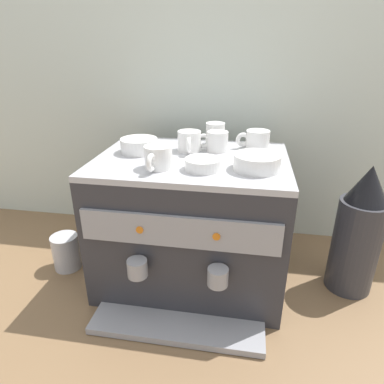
{
  "coord_description": "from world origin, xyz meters",
  "views": [
    {
      "loc": [
        0.16,
        -0.97,
        0.75
      ],
      "look_at": [
        0.0,
        0.0,
        0.32
      ],
      "focal_mm": 31.4,
      "sensor_mm": 36.0,
      "label": 1
    }
  ],
  "objects_px": {
    "espresso_machine": "(192,221)",
    "ceramic_cup_4": "(215,134)",
    "ceramic_cup_2": "(216,141)",
    "ceramic_bowl_1": "(139,146)",
    "ceramic_bowl_2": "(257,163)",
    "milk_pitcher": "(66,252)",
    "ceramic_cup_3": "(189,141)",
    "ceramic_cup_1": "(158,158)",
    "ceramic_cup_0": "(256,140)",
    "ceramic_bowl_0": "(203,164)",
    "coffee_grinder": "(358,234)"
  },
  "relations": [
    {
      "from": "ceramic_cup_1",
      "to": "ceramic_bowl_0",
      "type": "relative_size",
      "value": 1.15
    },
    {
      "from": "ceramic_cup_1",
      "to": "milk_pitcher",
      "type": "height_order",
      "value": "ceramic_cup_1"
    },
    {
      "from": "ceramic_bowl_2",
      "to": "milk_pitcher",
      "type": "distance_m",
      "value": 0.76
    },
    {
      "from": "ceramic_cup_1",
      "to": "ceramic_bowl_1",
      "type": "xyz_separation_m",
      "value": [
        -0.1,
        0.14,
        -0.01
      ]
    },
    {
      "from": "ceramic_cup_0",
      "to": "ceramic_cup_1",
      "type": "relative_size",
      "value": 0.98
    },
    {
      "from": "espresso_machine",
      "to": "milk_pitcher",
      "type": "xyz_separation_m",
      "value": [
        -0.45,
        -0.03,
        -0.15
      ]
    },
    {
      "from": "ceramic_bowl_2",
      "to": "milk_pitcher",
      "type": "bearing_deg",
      "value": 176.57
    },
    {
      "from": "coffee_grinder",
      "to": "milk_pitcher",
      "type": "xyz_separation_m",
      "value": [
        -0.98,
        -0.06,
        -0.14
      ]
    },
    {
      "from": "ceramic_cup_1",
      "to": "milk_pitcher",
      "type": "distance_m",
      "value": 0.55
    },
    {
      "from": "ceramic_cup_4",
      "to": "ceramic_bowl_1",
      "type": "height_order",
      "value": "ceramic_cup_4"
    },
    {
      "from": "espresso_machine",
      "to": "ceramic_cup_3",
      "type": "relative_size",
      "value": 5.28
    },
    {
      "from": "coffee_grinder",
      "to": "ceramic_cup_3",
      "type": "bearing_deg",
      "value": 175.34
    },
    {
      "from": "espresso_machine",
      "to": "ceramic_bowl_0",
      "type": "distance_m",
      "value": 0.26
    },
    {
      "from": "ceramic_cup_2",
      "to": "ceramic_bowl_0",
      "type": "distance_m",
      "value": 0.18
    },
    {
      "from": "coffee_grinder",
      "to": "ceramic_bowl_1",
      "type": "bearing_deg",
      "value": 179.74
    },
    {
      "from": "ceramic_cup_0",
      "to": "milk_pitcher",
      "type": "height_order",
      "value": "ceramic_cup_0"
    },
    {
      "from": "ceramic_cup_1",
      "to": "ceramic_bowl_0",
      "type": "height_order",
      "value": "ceramic_cup_1"
    },
    {
      "from": "ceramic_cup_0",
      "to": "coffee_grinder",
      "type": "height_order",
      "value": "ceramic_cup_0"
    },
    {
      "from": "ceramic_cup_3",
      "to": "espresso_machine",
      "type": "bearing_deg",
      "value": -74.14
    },
    {
      "from": "ceramic_bowl_1",
      "to": "milk_pitcher",
      "type": "relative_size",
      "value": 0.91
    },
    {
      "from": "ceramic_cup_0",
      "to": "ceramic_bowl_2",
      "type": "distance_m",
      "value": 0.21
    },
    {
      "from": "ceramic_bowl_0",
      "to": "coffee_grinder",
      "type": "height_order",
      "value": "ceramic_bowl_0"
    },
    {
      "from": "ceramic_bowl_0",
      "to": "ceramic_cup_1",
      "type": "bearing_deg",
      "value": -174.6
    },
    {
      "from": "espresso_machine",
      "to": "ceramic_cup_4",
      "type": "relative_size",
      "value": 5.63
    },
    {
      "from": "espresso_machine",
      "to": "ceramic_cup_0",
      "type": "xyz_separation_m",
      "value": [
        0.19,
        0.14,
        0.25
      ]
    },
    {
      "from": "ceramic_bowl_1",
      "to": "espresso_machine",
      "type": "bearing_deg",
      "value": -9.78
    },
    {
      "from": "ceramic_cup_2",
      "to": "milk_pitcher",
      "type": "distance_m",
      "value": 0.67
    },
    {
      "from": "ceramic_bowl_2",
      "to": "milk_pitcher",
      "type": "xyz_separation_m",
      "value": [
        -0.65,
        0.04,
        -0.39
      ]
    },
    {
      "from": "espresso_machine",
      "to": "milk_pitcher",
      "type": "height_order",
      "value": "espresso_machine"
    },
    {
      "from": "ceramic_cup_2",
      "to": "coffee_grinder",
      "type": "height_order",
      "value": "ceramic_cup_2"
    },
    {
      "from": "espresso_machine",
      "to": "ceramic_cup_4",
      "type": "height_order",
      "value": "ceramic_cup_4"
    },
    {
      "from": "ceramic_cup_4",
      "to": "ceramic_cup_3",
      "type": "bearing_deg",
      "value": -131.43
    },
    {
      "from": "ceramic_cup_2",
      "to": "ceramic_bowl_1",
      "type": "relative_size",
      "value": 0.88
    },
    {
      "from": "ceramic_cup_1",
      "to": "coffee_grinder",
      "type": "xyz_separation_m",
      "value": [
        0.6,
        0.14,
        -0.26
      ]
    },
    {
      "from": "espresso_machine",
      "to": "ceramic_bowl_1",
      "type": "bearing_deg",
      "value": 170.22
    },
    {
      "from": "ceramic_bowl_1",
      "to": "coffee_grinder",
      "type": "height_order",
      "value": "ceramic_bowl_1"
    },
    {
      "from": "espresso_machine",
      "to": "ceramic_bowl_2",
      "type": "relative_size",
      "value": 4.54
    },
    {
      "from": "ceramic_cup_2",
      "to": "coffee_grinder",
      "type": "xyz_separation_m",
      "value": [
        0.46,
        -0.06,
        -0.26
      ]
    },
    {
      "from": "ceramic_bowl_0",
      "to": "coffee_grinder",
      "type": "xyz_separation_m",
      "value": [
        0.48,
        0.12,
        -0.25
      ]
    },
    {
      "from": "ceramic_cup_1",
      "to": "ceramic_cup_4",
      "type": "bearing_deg",
      "value": 63.84
    },
    {
      "from": "ceramic_cup_1",
      "to": "ceramic_cup_0",
      "type": "bearing_deg",
      "value": 42.22
    },
    {
      "from": "ceramic_bowl_2",
      "to": "espresso_machine",
      "type": "bearing_deg",
      "value": 159.42
    },
    {
      "from": "milk_pitcher",
      "to": "coffee_grinder",
      "type": "bearing_deg",
      "value": 3.54
    },
    {
      "from": "ceramic_cup_4",
      "to": "milk_pitcher",
      "type": "relative_size",
      "value": 0.8
    },
    {
      "from": "ceramic_cup_3",
      "to": "ceramic_cup_0",
      "type": "bearing_deg",
      "value": 16.72
    },
    {
      "from": "espresso_machine",
      "to": "ceramic_bowl_2",
      "type": "height_order",
      "value": "ceramic_bowl_2"
    },
    {
      "from": "espresso_machine",
      "to": "coffee_grinder",
      "type": "xyz_separation_m",
      "value": [
        0.53,
        0.03,
        -0.01
      ]
    },
    {
      "from": "ceramic_cup_1",
      "to": "espresso_machine",
      "type": "bearing_deg",
      "value": 54.9
    },
    {
      "from": "ceramic_cup_1",
      "to": "ceramic_bowl_2",
      "type": "xyz_separation_m",
      "value": [
        0.27,
        0.04,
        -0.01
      ]
    },
    {
      "from": "ceramic_cup_4",
      "to": "ceramic_cup_0",
      "type": "bearing_deg",
      "value": -7.81
    }
  ]
}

